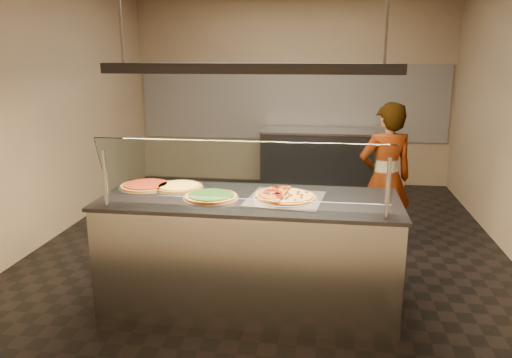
# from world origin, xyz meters

# --- Properties ---
(ground) EXTENTS (5.00, 6.00, 0.02)m
(ground) POSITION_xyz_m (0.00, 0.00, -0.01)
(ground) COLOR black
(ground) RESTS_ON ground
(wall_back) EXTENTS (5.00, 0.02, 3.00)m
(wall_back) POSITION_xyz_m (0.00, 3.01, 1.50)
(wall_back) COLOR tan
(wall_back) RESTS_ON ground
(wall_front) EXTENTS (5.00, 0.02, 3.00)m
(wall_front) POSITION_xyz_m (0.00, -3.01, 1.50)
(wall_front) COLOR tan
(wall_front) RESTS_ON ground
(wall_left) EXTENTS (0.02, 6.00, 3.00)m
(wall_left) POSITION_xyz_m (-2.51, 0.00, 1.50)
(wall_left) COLOR tan
(wall_left) RESTS_ON ground
(tile_band) EXTENTS (4.90, 0.02, 1.20)m
(tile_band) POSITION_xyz_m (0.00, 2.98, 1.30)
(tile_band) COLOR silver
(tile_band) RESTS_ON wall_back
(serving_counter) EXTENTS (2.41, 0.94, 0.93)m
(serving_counter) POSITION_xyz_m (-0.02, -1.24, 0.47)
(serving_counter) COLOR #B7B7BC
(serving_counter) RESTS_ON ground
(sneeze_guard) EXTENTS (2.17, 0.18, 0.54)m
(sneeze_guard) POSITION_xyz_m (-0.02, -1.58, 1.23)
(sneeze_guard) COLOR #B7B7BC
(sneeze_guard) RESTS_ON serving_counter
(perforated_tray) EXTENTS (0.65, 0.65, 0.01)m
(perforated_tray) POSITION_xyz_m (0.27, -1.24, 0.94)
(perforated_tray) COLOR silver
(perforated_tray) RESTS_ON serving_counter
(half_pizza_pepperoni) EXTENTS (0.30, 0.51, 0.05)m
(half_pizza_pepperoni) POSITION_xyz_m (0.15, -1.24, 0.96)
(half_pizza_pepperoni) COLOR brown
(half_pizza_pepperoni) RESTS_ON perforated_tray
(half_pizza_sausage) EXTENTS (0.30, 0.51, 0.04)m
(half_pizza_sausage) POSITION_xyz_m (0.38, -1.24, 0.96)
(half_pizza_sausage) COLOR brown
(half_pizza_sausage) RESTS_ON perforated_tray
(pizza_spinach) EXTENTS (0.45, 0.45, 0.03)m
(pizza_spinach) POSITION_xyz_m (-0.32, -1.30, 0.95)
(pizza_spinach) COLOR silver
(pizza_spinach) RESTS_ON serving_counter
(pizza_cheese) EXTENTS (0.43, 0.43, 0.03)m
(pizza_cheese) POSITION_xyz_m (-0.67, -1.03, 0.94)
(pizza_cheese) COLOR silver
(pizza_cheese) RESTS_ON serving_counter
(pizza_tomato) EXTENTS (0.46, 0.46, 0.03)m
(pizza_tomato) POSITION_xyz_m (-0.97, -1.03, 0.94)
(pizza_tomato) COLOR silver
(pizza_tomato) RESTS_ON serving_counter
(pizza_spatula) EXTENTS (0.18, 0.23, 0.02)m
(pizza_spatula) POSITION_xyz_m (-0.48, -1.16, 0.96)
(pizza_spatula) COLOR #B7B7BC
(pizza_spatula) RESTS_ON pizza_spinach
(prep_table) EXTENTS (1.72, 0.74, 0.93)m
(prep_table) POSITION_xyz_m (0.44, 2.55, 0.47)
(prep_table) COLOR #323237
(prep_table) RESTS_ON ground
(worker) EXTENTS (0.67, 0.54, 1.59)m
(worker) POSITION_xyz_m (1.20, 0.09, 0.80)
(worker) COLOR black
(worker) RESTS_ON ground
(heat_lamp_housing) EXTENTS (2.30, 0.18, 0.08)m
(heat_lamp_housing) POSITION_xyz_m (-0.02, -1.24, 1.95)
(heat_lamp_housing) COLOR #323237
(heat_lamp_housing) RESTS_ON ceiling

